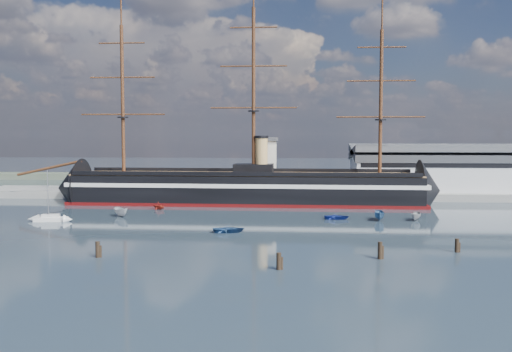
{
  "coord_description": "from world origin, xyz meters",
  "views": [
    {
      "loc": [
        10.75,
        -85.49,
        17.89
      ],
      "look_at": [
        2.08,
        35.0,
        9.0
      ],
      "focal_mm": 40.0,
      "sensor_mm": 36.0,
      "label": 1
    }
  ],
  "objects": [
    {
      "name": "motorboat_e",
      "position": [
        19.14,
        34.3,
        0.0
      ],
      "size": [
        1.34,
        3.25,
        1.51
      ],
      "primitive_type": "imported",
      "rotation": [
        0.0,
        0.0,
        1.56
      ],
      "color": "navy",
      "rests_on": "ground"
    },
    {
      "name": "sailboat",
      "position": [
        -39.67,
        27.15,
        0.67
      ],
      "size": [
        6.83,
        2.9,
        10.59
      ],
      "rotation": [
        0.0,
        0.0,
        0.15
      ],
      "color": "silver",
      "rests_on": "ground"
    },
    {
      "name": "motorboat_c",
      "position": [
        35.47,
        33.74,
        0.0
      ],
      "size": [
        5.6,
        3.73,
        2.11
      ],
      "primitive_type": "imported",
      "rotation": [
        0.0,
        0.0,
        -0.38
      ],
      "color": "#949697",
      "rests_on": "ground"
    },
    {
      "name": "ground",
      "position": [
        0.0,
        40.0,
        0.0
      ],
      "size": [
        600.0,
        600.0,
        0.0
      ],
      "primitive_type": "plane",
      "color": "#293644",
      "rests_on": "ground"
    },
    {
      "name": "piling_near_mid",
      "position": [
        8.43,
        -11.25,
        0.0
      ],
      "size": [
        0.64,
        0.64,
        2.96
      ],
      "primitive_type": "cylinder",
      "color": "black",
      "rests_on": "ground"
    },
    {
      "name": "quay",
      "position": [
        10.0,
        76.0,
        0.0
      ],
      "size": [
        180.0,
        18.0,
        2.0
      ],
      "primitive_type": "cube",
      "color": "slate",
      "rests_on": "ground"
    },
    {
      "name": "motorboat_a",
      "position": [
        -27.3,
        34.8,
        0.0
      ],
      "size": [
        6.32,
        5.71,
        2.5
      ],
      "primitive_type": "imported",
      "rotation": [
        0.0,
        0.0,
        0.68
      ],
      "color": "silver",
      "rests_on": "ground"
    },
    {
      "name": "warship",
      "position": [
        -4.07,
        60.0,
        4.04
      ],
      "size": [
        113.05,
        18.16,
        53.94
      ],
      "rotation": [
        0.0,
        0.0,
        -0.02
      ],
      "color": "black",
      "rests_on": "ground"
    },
    {
      "name": "piling_near_left",
      "position": [
        -18.06,
        -5.7,
        0.0
      ],
      "size": [
        0.64,
        0.64,
        3.04
      ],
      "primitive_type": "cylinder",
      "color": "black",
      "rests_on": "ground"
    },
    {
      "name": "motorboat_f",
      "position": [
        27.93,
        33.29,
        0.0
      ],
      "size": [
        6.44,
        3.01,
        2.48
      ],
      "primitive_type": "imported",
      "rotation": [
        0.0,
        0.0,
        -0.12
      ],
      "color": "#2D5179",
      "rests_on": "ground"
    },
    {
      "name": "motorboat_b",
      "position": [
        -1.61,
        16.68,
        0.0
      ],
      "size": [
        2.0,
        3.78,
        1.68
      ],
      "primitive_type": "imported",
      "rotation": [
        0.0,
        0.0,
        1.73
      ],
      "color": "navy",
      "rests_on": "ground"
    },
    {
      "name": "quay_tower",
      "position": [
        3.0,
        73.0,
        9.75
      ],
      "size": [
        5.0,
        5.0,
        15.0
      ],
      "color": "silver",
      "rests_on": "ground"
    },
    {
      "name": "warehouse",
      "position": [
        58.0,
        80.0,
        7.98
      ],
      "size": [
        63.0,
        21.0,
        11.6
      ],
      "color": "#B7BABC",
      "rests_on": "ground"
    },
    {
      "name": "piling_far_right",
      "position": [
        35.03,
        1.78,
        0.0
      ],
      "size": [
        0.64,
        0.64,
        2.78
      ],
      "primitive_type": "cylinder",
      "color": "black",
      "rests_on": "ground"
    },
    {
      "name": "motorboat_d",
      "position": [
        -21.99,
        47.23,
        0.0
      ],
      "size": [
        4.62,
        5.93,
        2.0
      ],
      "primitive_type": "imported",
      "rotation": [
        0.0,
        0.0,
        1.09
      ],
      "color": "maroon",
      "rests_on": "ground"
    },
    {
      "name": "piling_near_right",
      "position": [
        22.71,
        -3.86,
        0.0
      ],
      "size": [
        0.64,
        0.64,
        3.19
      ],
      "primitive_type": "cylinder",
      "color": "black",
      "rests_on": "ground"
    }
  ]
}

